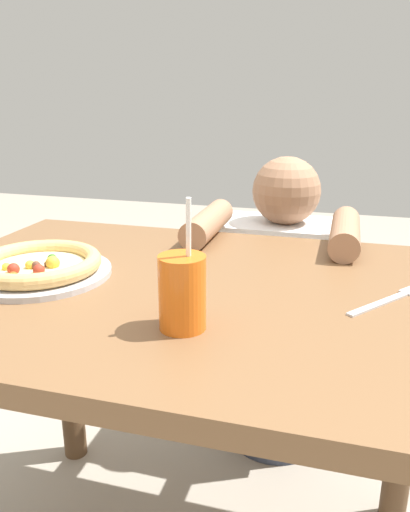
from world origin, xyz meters
TOP-DOWN VIEW (x-y plane):
  - dining_table at (0.00, 0.00)m, footprint 1.12×0.79m
  - pizza_near at (-0.30, -0.03)m, footprint 0.29×0.29m
  - drink_cup_colored at (0.05, -0.18)m, footprint 0.07×0.07m
  - fork at (0.38, 0.03)m, footprint 0.14×0.17m
  - diner_seated at (0.12, 0.57)m, footprint 0.41×0.52m

SIDE VIEW (x-z plane):
  - diner_seated at x=0.12m, z-range -0.04..0.89m
  - dining_table at x=0.00m, z-range 0.25..1.00m
  - fork at x=0.38m, z-range 0.75..0.75m
  - pizza_near at x=-0.30m, z-range 0.75..0.79m
  - drink_cup_colored at x=0.05m, z-range 0.70..0.92m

